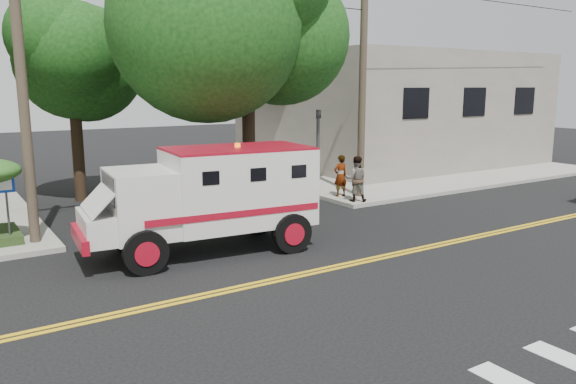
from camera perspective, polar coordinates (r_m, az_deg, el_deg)
ground at (r=13.86m, az=3.77°, el=-7.88°), size 100.00×100.00×0.00m
sidewalk_ne at (r=32.44m, az=8.77°, el=2.89°), size 17.00×17.00×0.15m
building_right at (r=33.55m, az=10.29°, el=8.37°), size 14.00×12.00×6.00m
utility_pole_left at (r=16.68m, az=-25.43°, el=9.99°), size 0.28×0.28×9.00m
utility_pole_right at (r=21.92m, az=7.58°, el=10.84°), size 0.28×0.28×9.00m
tree_main at (r=19.59m, az=-2.57°, el=18.87°), size 6.08×5.70×9.85m
tree_left at (r=22.95m, az=-20.27°, el=13.35°), size 4.48×4.20×7.70m
tree_right at (r=31.20m, az=-0.39°, el=13.79°), size 4.80×4.50×8.20m
traffic_signal at (r=20.02m, az=3.05°, el=4.42°), size 0.15×0.18×3.60m
accessibility_sign at (r=17.06m, az=-26.66°, el=-0.73°), size 0.45×0.10×2.02m
armored_truck at (r=15.09m, az=-7.87°, el=-0.16°), size 6.33×2.97×2.80m
pedestrian_a at (r=22.02m, az=5.35°, el=1.66°), size 0.61×0.41×1.63m
pedestrian_b at (r=21.14m, az=6.92°, el=1.34°), size 1.05×1.00×1.70m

